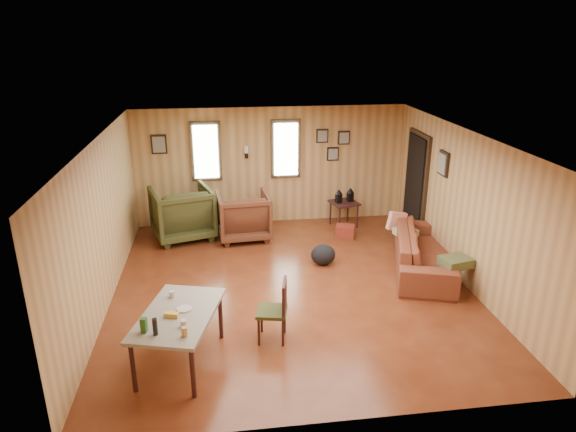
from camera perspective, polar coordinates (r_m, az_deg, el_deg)
The scene contains 11 objects.
room at distance 7.99m, azimuth 1.32°, elevation 0.79°, with size 5.54×6.04×2.44m.
sofa at distance 8.89m, azimuth 14.93°, elevation -3.11°, with size 2.28×0.66×0.89m, color brown.
recliner_brown at distance 9.90m, azimuth -4.99°, elevation 0.28°, with size 0.97×0.91×1.00m, color #522918.
recliner_green at distance 10.07m, azimuth -11.69°, elevation 0.60°, with size 1.08×1.01×1.11m, color #373A1A.
end_table at distance 10.47m, azimuth -9.15°, elevation 0.51°, with size 0.61×0.57×0.68m.
side_table at distance 10.51m, azimuth 6.27°, elevation 1.71°, with size 0.62×0.62×0.81m.
cooler at distance 10.06m, azimuth 6.36°, elevation -1.73°, with size 0.42×0.35×0.25m.
backpack at distance 8.88m, azimuth 3.92°, elevation -4.32°, with size 0.44×0.33×0.37m.
sofa_pillows at distance 8.81m, azimuth 15.10°, elevation -2.89°, with size 0.85×1.91×0.39m.
dining_table at distance 6.32m, azimuth -12.13°, elevation -11.03°, with size 1.14×1.52×0.89m.
dining_chair at distance 6.70m, azimuth -1.25°, elevation -10.10°, with size 0.45×0.45×0.85m.
Camera 1 is at (-1.03, -7.17, 3.85)m, focal length 32.00 mm.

